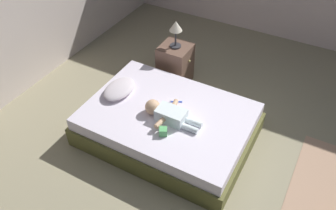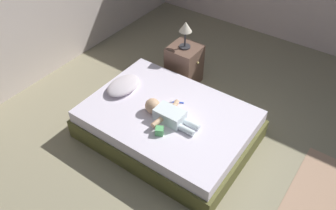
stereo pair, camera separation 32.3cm
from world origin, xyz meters
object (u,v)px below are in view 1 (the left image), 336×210
object	(u,v)px
pillow	(119,89)
nightstand	(175,64)
toy_block	(163,131)
toothbrush	(175,102)
bed	(168,124)
baby	(167,113)
lamp	(176,28)

from	to	relation	value
pillow	nightstand	distance (m)	1.02
toy_block	toothbrush	bearing A→B (deg)	14.11
toothbrush	toy_block	world-z (taller)	toy_block
pillow	toy_block	world-z (taller)	pillow
bed	toy_block	world-z (taller)	toy_block
toy_block	pillow	bearing A→B (deg)	66.36
bed	baby	distance (m)	0.30
baby	nightstand	xyz separation A→B (m)	(1.09, 0.47, -0.18)
baby	lamp	bearing A→B (deg)	23.56
pillow	baby	xyz separation A→B (m)	(-0.12, -0.72, 0.02)
nightstand	lamp	distance (m)	0.56
toothbrush	toy_block	bearing A→B (deg)	-165.89
baby	lamp	world-z (taller)	lamp
pillow	lamp	bearing A→B (deg)	-13.92
toothbrush	lamp	size ratio (longest dim) A/B	0.38
bed	toy_block	bearing A→B (deg)	-159.41
lamp	pillow	bearing A→B (deg)	166.08
bed	pillow	world-z (taller)	pillow
toothbrush	nightstand	xyz separation A→B (m)	(0.81, 0.43, -0.12)
bed	pillow	distance (m)	0.72
toothbrush	nightstand	distance (m)	0.92
pillow	toothbrush	distance (m)	0.69
lamp	nightstand	bearing A→B (deg)	-90.00
bed	lamp	size ratio (longest dim) A/B	5.14
pillow	nightstand	bearing A→B (deg)	-13.93
toothbrush	toy_block	xyz separation A→B (m)	(-0.51, -0.13, 0.03)
baby	toy_block	distance (m)	0.25
toothbrush	toy_block	size ratio (longest dim) A/B	1.26
toothbrush	pillow	bearing A→B (deg)	103.76
pillow	toothbrush	world-z (taller)	pillow
pillow	toy_block	bearing A→B (deg)	-113.64
baby	bed	bearing A→B (deg)	23.57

